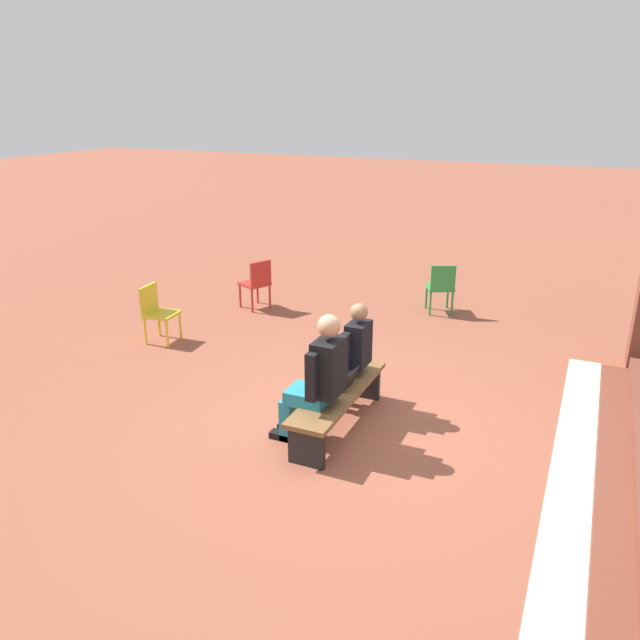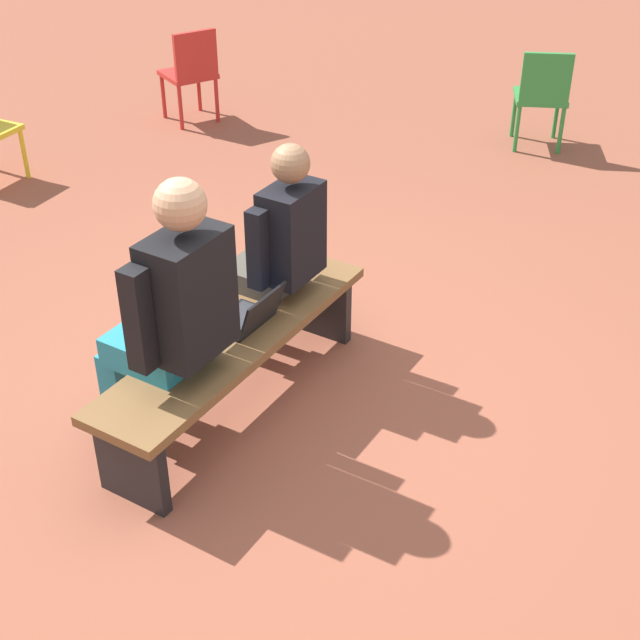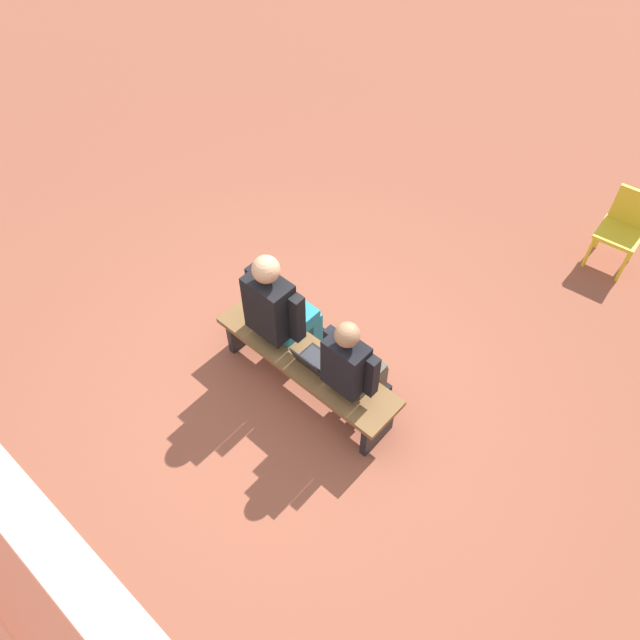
{
  "view_description": "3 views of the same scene",
  "coord_description": "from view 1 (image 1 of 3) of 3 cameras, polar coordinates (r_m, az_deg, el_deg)",
  "views": [
    {
      "loc": [
        5.52,
        2.1,
        3.38
      ],
      "look_at": [
        -0.52,
        -0.62,
        1.0
      ],
      "focal_mm": 35.0,
      "sensor_mm": 36.0,
      "label": 1
    },
    {
      "loc": [
        2.89,
        2.1,
        2.88
      ],
      "look_at": [
        -0.14,
        0.24,
        0.59
      ],
      "focal_mm": 50.0,
      "sensor_mm": 36.0,
      "label": 2
    },
    {
      "loc": [
        -2.2,
        2.1,
        4.73
      ],
      "look_at": [
        0.05,
        -0.39,
        0.71
      ],
      "focal_mm": 35.0,
      "sensor_mm": 36.0,
      "label": 3
    }
  ],
  "objects": [
    {
      "name": "concrete_strip",
      "position": [
        6.47,
        21.97,
        -13.32
      ],
      "size": [
        6.08,
        0.4,
        0.01
      ],
      "primitive_type": "cube",
      "color": "#B7B2A8",
      "rests_on": "ground"
    },
    {
      "name": "brick_steps",
      "position": [
        6.44,
        27.09,
        -13.04
      ],
      "size": [
        5.28,
        0.6,
        0.3
      ],
      "color": "brown",
      "rests_on": "ground"
    },
    {
      "name": "plastic_chair_by_pillar",
      "position": [
        10.37,
        11.01,
        3.14
      ],
      "size": [
        0.56,
        0.56,
        0.84
      ],
      "color": "#2D893D",
      "rests_on": "ground"
    },
    {
      "name": "laptop",
      "position": [
        6.7,
        2.14,
        -5.72
      ],
      "size": [
        0.32,
        0.29,
        0.21
      ],
      "color": "black",
      "rests_on": "bench"
    },
    {
      "name": "plastic_chair_far_left",
      "position": [
        9.31,
        -14.71,
        0.92
      ],
      "size": [
        0.46,
        0.46,
        0.84
      ],
      "color": "gold",
      "rests_on": "ground"
    },
    {
      "name": "plastic_chair_near_bench_right",
      "position": [
        10.46,
        -5.78,
        3.55
      ],
      "size": [
        0.56,
        0.56,
        0.84
      ],
      "color": "red",
      "rests_on": "ground"
    },
    {
      "name": "bench",
      "position": [
        6.69,
        1.71,
        -7.16
      ],
      "size": [
        1.8,
        0.44,
        0.45
      ],
      "color": "brown",
      "rests_on": "ground"
    },
    {
      "name": "person_adult",
      "position": [
        6.24,
        -0.16,
        -5.2
      ],
      "size": [
        0.59,
        0.74,
        1.42
      ],
      "color": "teal",
      "rests_on": "ground"
    },
    {
      "name": "ground_plane",
      "position": [
        6.8,
        2.99,
        -10.07
      ],
      "size": [
        60.0,
        60.0,
        0.0
      ],
      "primitive_type": "plane",
      "color": "brown"
    },
    {
      "name": "person_student",
      "position": [
        6.96,
        2.71,
        -3.0
      ],
      "size": [
        0.51,
        0.64,
        1.29
      ],
      "color": "#4C473D",
      "rests_on": "ground"
    }
  ]
}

